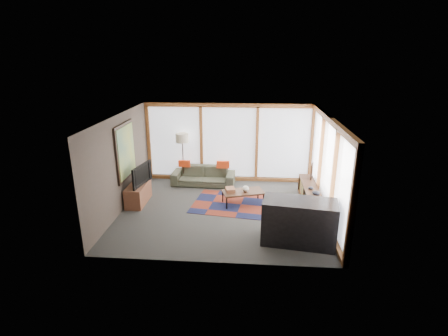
# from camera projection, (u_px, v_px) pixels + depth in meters

# --- Properties ---
(ground) EXTENTS (5.50, 5.50, 0.00)m
(ground) POSITION_uv_depth(u_px,v_px,m) (223.00, 210.00, 9.59)
(ground) COLOR #2E2E2C
(ground) RESTS_ON ground
(room_envelope) EXTENTS (5.52, 5.02, 2.62)m
(room_envelope) POSITION_uv_depth(u_px,v_px,m) (242.00, 151.00, 9.60)
(room_envelope) COLOR #3E362D
(room_envelope) RESTS_ON ground
(rug) EXTENTS (2.91, 2.09, 0.01)m
(rug) POSITION_uv_depth(u_px,v_px,m) (241.00, 204.00, 9.96)
(rug) COLOR maroon
(rug) RESTS_ON ground
(sofa) EXTENTS (2.06, 0.87, 0.59)m
(sofa) POSITION_uv_depth(u_px,v_px,m) (203.00, 176.00, 11.40)
(sofa) COLOR #333729
(sofa) RESTS_ON ground
(pillow_left) EXTENTS (0.38, 0.12, 0.21)m
(pillow_left) POSITION_uv_depth(u_px,v_px,m) (184.00, 164.00, 11.33)
(pillow_left) COLOR red
(pillow_left) RESTS_ON sofa
(pillow_right) EXTENTS (0.42, 0.13, 0.23)m
(pillow_right) POSITION_uv_depth(u_px,v_px,m) (223.00, 165.00, 11.21)
(pillow_right) COLOR red
(pillow_right) RESTS_ON sofa
(floor_lamp) EXTENTS (0.42, 0.42, 1.68)m
(floor_lamp) POSITION_uv_depth(u_px,v_px,m) (183.00, 158.00, 11.40)
(floor_lamp) COLOR #302118
(floor_lamp) RESTS_ON ground
(coffee_table) EXTENTS (1.27, 0.89, 0.38)m
(coffee_table) POSITION_uv_depth(u_px,v_px,m) (243.00, 197.00, 9.97)
(coffee_table) COLOR #381B13
(coffee_table) RESTS_ON ground
(book_stack) EXTENTS (0.31, 0.36, 0.10)m
(book_stack) POSITION_uv_depth(u_px,v_px,m) (230.00, 190.00, 9.89)
(book_stack) COLOR brown
(book_stack) RESTS_ON coffee_table
(vase) EXTENTS (0.21, 0.21, 0.17)m
(vase) POSITION_uv_depth(u_px,v_px,m) (246.00, 189.00, 9.86)
(vase) COLOR beige
(vase) RESTS_ON coffee_table
(bookshelf) EXTENTS (0.40, 2.20, 0.55)m
(bookshelf) POSITION_uv_depth(u_px,v_px,m) (310.00, 196.00, 9.87)
(bookshelf) COLOR #381B13
(bookshelf) RESTS_ON ground
(bowl_a) EXTENTS (0.25, 0.25, 0.11)m
(bowl_a) POSITION_uv_depth(u_px,v_px,m) (316.00, 193.00, 9.23)
(bowl_a) COLOR black
(bowl_a) RESTS_ON bookshelf
(bowl_b) EXTENTS (0.16, 0.16, 0.08)m
(bowl_b) POSITION_uv_depth(u_px,v_px,m) (311.00, 188.00, 9.59)
(bowl_b) COLOR black
(bowl_b) RESTS_ON bookshelf
(shelf_picture) EXTENTS (0.12, 0.34, 0.44)m
(shelf_picture) POSITION_uv_depth(u_px,v_px,m) (312.00, 171.00, 10.40)
(shelf_picture) COLOR black
(shelf_picture) RESTS_ON bookshelf
(tv_console) EXTENTS (0.47, 1.12, 0.56)m
(tv_console) POSITION_uv_depth(u_px,v_px,m) (138.00, 194.00, 10.00)
(tv_console) COLOR brown
(tv_console) RESTS_ON ground
(television) EXTENTS (0.33, 1.04, 0.59)m
(television) POSITION_uv_depth(u_px,v_px,m) (139.00, 174.00, 9.85)
(television) COLOR black
(television) RESTS_ON tv_console
(bar_counter) EXTENTS (1.71, 0.98, 1.03)m
(bar_counter) POSITION_uv_depth(u_px,v_px,m) (299.00, 222.00, 7.83)
(bar_counter) COLOR black
(bar_counter) RESTS_ON ground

